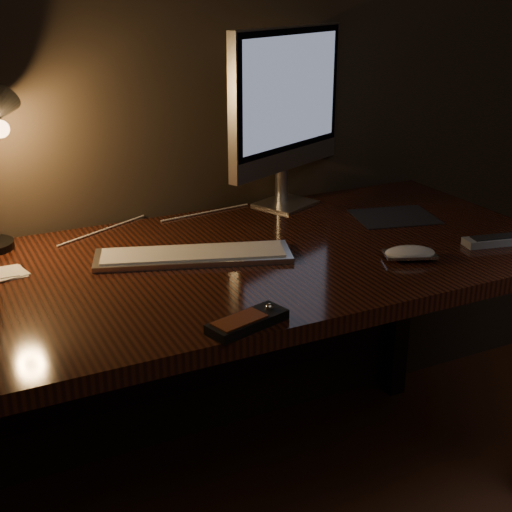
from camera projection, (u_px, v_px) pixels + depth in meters
name	position (u px, v px, depth m)	size (l,w,h in m)	color
desk	(226.00, 296.00, 1.78)	(1.60, 0.75, 0.75)	#34150B
monitor	(288.00, 103.00, 1.96)	(0.44, 0.22, 0.49)	silver
keyboard	(193.00, 255.00, 1.66)	(0.46, 0.13, 0.02)	silver
mousepad	(394.00, 217.00, 1.95)	(0.22, 0.17, 0.00)	black
mouse	(410.00, 255.00, 1.66)	(0.12, 0.06, 0.02)	white
media_remote	(247.00, 321.00, 1.33)	(0.17, 0.10, 0.03)	black
tv_remote	(499.00, 240.00, 1.75)	(0.19, 0.08, 0.02)	gray
cable	(157.00, 222.00, 1.91)	(0.00, 0.00, 0.57)	white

